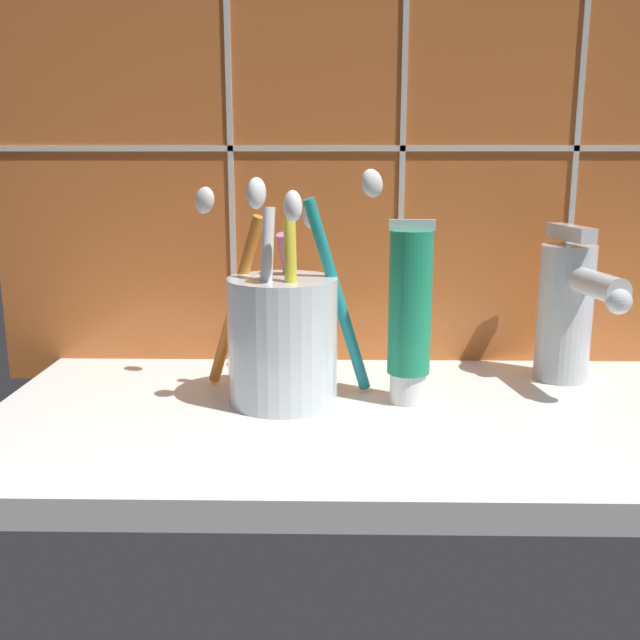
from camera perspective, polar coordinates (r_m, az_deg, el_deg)
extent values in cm
cube|color=white|center=(54.23, 5.86, -8.27)|extent=(60.59, 28.84, 2.00)
cube|color=#C6662D|center=(65.72, 5.32, 19.38)|extent=(70.59, 1.50, 56.09)
cube|color=beige|center=(64.43, 5.25, 13.51)|extent=(70.59, 0.24, 0.50)
cube|color=beige|center=(65.35, -7.36, 19.37)|extent=(0.50, 0.24, 56.09)
cube|color=beige|center=(65.00, 6.79, 19.42)|extent=(0.50, 0.24, 56.09)
cube|color=beige|center=(68.11, 20.28, 18.45)|extent=(0.50, 0.24, 56.09)
cylinder|color=silver|center=(54.48, -2.99, -1.67)|extent=(8.37, 8.37, 9.69)
cylinder|color=teal|center=(54.89, 1.45, 1.80)|extent=(5.62, 3.30, 15.43)
ellipsoid|color=white|center=(55.21, 4.17, 10.85)|extent=(2.62, 2.16, 2.62)
cylinder|color=pink|center=(57.63, -1.92, 0.94)|extent=(3.05, 5.62, 12.74)
ellipsoid|color=white|center=(59.16, -0.76, 8.33)|extent=(2.12, 2.70, 2.67)
cylinder|color=orange|center=(56.96, -6.79, 1.41)|extent=(5.51, 4.13, 14.09)
ellipsoid|color=white|center=(58.00, -9.23, 9.43)|extent=(2.68, 2.40, 2.66)
cylinder|color=white|center=(52.33, -4.41, 0.92)|extent=(1.79, 3.03, 14.72)
ellipsoid|color=white|center=(50.23, -5.12, 10.07)|extent=(1.87, 2.29, 2.41)
cylinder|color=yellow|center=(51.94, -2.26, 0.37)|extent=(1.37, 3.01, 13.87)
ellipsoid|color=white|center=(49.68, -2.19, 9.09)|extent=(1.62, 2.18, 2.42)
cylinder|color=white|center=(55.67, 7.02, -5.34)|extent=(2.77, 2.77, 2.39)
cylinder|color=#1E8C60|center=(53.99, 7.21, 1.37)|extent=(3.25, 3.25, 10.89)
cube|color=silver|center=(53.16, 7.39, 7.56)|extent=(3.42, 0.36, 0.80)
cylinder|color=silver|center=(63.32, 18.98, 0.52)|extent=(4.52, 4.52, 11.49)
cylinder|color=silver|center=(59.38, 20.92, 2.76)|extent=(3.32, 8.05, 2.04)
sphere|color=silver|center=(56.18, 22.80, 1.38)|extent=(1.90, 1.90, 1.90)
cube|color=silver|center=(62.33, 19.43, 6.59)|extent=(2.39, 6.15, 1.20)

